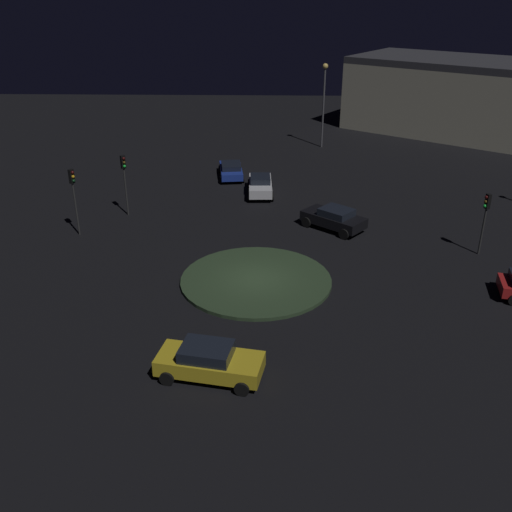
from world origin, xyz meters
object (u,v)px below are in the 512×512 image
object	(u,v)px
traffic_light_east	(486,212)
traffic_light_northwest	(74,189)
traffic_light_northwest_near	(124,173)
car_white	(260,185)
car_yellow	(209,361)
car_black	(334,218)
car_blue	(231,170)
streetlamp_north	(324,93)

from	to	relation	value
traffic_light_east	traffic_light_northwest	size ratio (longest dim) A/B	0.87
traffic_light_northwest	traffic_light_northwest_near	distance (m)	4.31
car_white	traffic_light_east	bearing A→B (deg)	-130.10
car_white	car_yellow	world-z (taller)	car_yellow
car_black	car_blue	bearing A→B (deg)	165.00
streetlamp_north	traffic_light_east	bearing A→B (deg)	-72.90
car_yellow	car_black	bearing A→B (deg)	-101.98
car_white	car_blue	xyz separation A→B (m)	(-2.55, 4.15, -0.09)
car_white	streetlamp_north	distance (m)	16.07
car_blue	streetlamp_north	world-z (taller)	streetlamp_north
car_blue	traffic_light_northwest_near	xyz separation A→B (m)	(-6.72, -8.82, 2.39)
car_blue	streetlamp_north	xyz separation A→B (m)	(8.39, 10.13, 4.59)
traffic_light_east	traffic_light_northwest_near	bearing A→B (deg)	-30.76
traffic_light_east	streetlamp_north	xyz separation A→B (m)	(-7.64, 24.83, 2.51)
car_yellow	streetlamp_north	distance (m)	38.25
car_white	traffic_light_northwest_near	xyz separation A→B (m)	(-9.27, -4.67, 2.30)
car_blue	traffic_light_northwest_near	size ratio (longest dim) A/B	1.03
car_blue	car_yellow	world-z (taller)	car_yellow
car_blue	traffic_light_northwest	bearing A→B (deg)	-43.51
car_white	traffic_light_northwest_near	distance (m)	10.64
car_black	traffic_light_northwest	size ratio (longest dim) A/B	1.00
car_blue	traffic_light_east	world-z (taller)	traffic_light_east
car_yellow	streetlamp_north	size ratio (longest dim) A/B	0.58
traffic_light_east	car_yellow	bearing A→B (deg)	23.07
car_blue	car_black	size ratio (longest dim) A/B	1.01
car_blue	car_black	distance (m)	13.38
car_yellow	traffic_light_east	distance (m)	19.67
car_black	traffic_light_east	size ratio (longest dim) A/B	1.15
car_yellow	traffic_light_northwest	size ratio (longest dim) A/B	1.05
traffic_light_east	streetlamp_north	world-z (taller)	streetlamp_north
car_black	car_yellow	bearing A→B (deg)	-72.23
traffic_light_northwest_near	streetlamp_north	distance (m)	24.34
car_yellow	traffic_light_northwest_near	bearing A→B (deg)	-56.76
traffic_light_northwest_near	streetlamp_north	size ratio (longest dim) A/B	0.54
traffic_light_northwest	streetlamp_north	xyz separation A→B (m)	(17.49, 22.55, 2.12)
car_blue	car_yellow	bearing A→B (deg)	-5.40
traffic_light_northwest	traffic_light_northwest_near	size ratio (longest dim) A/B	1.03
car_blue	traffic_light_northwest	size ratio (longest dim) A/B	1.01
car_black	streetlamp_north	bearing A→B (deg)	128.25
car_black	streetlamp_north	distance (m)	21.62
car_blue	car_white	bearing A→B (deg)	24.32
traffic_light_east	traffic_light_northwest	xyz separation A→B (m)	(-25.13, 2.28, 0.39)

